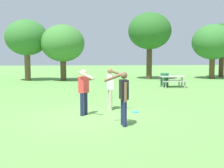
# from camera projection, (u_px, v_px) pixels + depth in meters

# --- Properties ---
(ground_plane) EXTENTS (120.00, 120.00, 0.00)m
(ground_plane) POSITION_uv_depth(u_px,v_px,m) (88.00, 117.00, 9.30)
(ground_plane) COLOR #609947
(person_thrower) EXTENTS (0.71, 0.61, 1.64)m
(person_thrower) POSITION_uv_depth(u_px,v_px,m) (110.00, 86.00, 10.52)
(person_thrower) COLOR #B7AD93
(person_thrower) RESTS_ON ground
(person_catcher) EXTENTS (0.71, 0.61, 1.64)m
(person_catcher) POSITION_uv_depth(u_px,v_px,m) (123.00, 94.00, 8.06)
(person_catcher) COLOR #1E234C
(person_catcher) RESTS_ON ground
(person_bystander) EXTENTS (0.56, 0.82, 1.64)m
(person_bystander) POSITION_uv_depth(u_px,v_px,m) (84.00, 89.00, 9.53)
(person_bystander) COLOR #1E234C
(person_bystander) RESTS_ON ground
(frisbee) EXTENTS (0.28, 0.28, 0.03)m
(frisbee) POSITION_uv_depth(u_px,v_px,m) (135.00, 112.00, 10.15)
(frisbee) COLOR #2D9EDB
(frisbee) RESTS_ON ground
(picnic_table_near) EXTENTS (1.71, 1.43, 0.77)m
(picnic_table_near) POSITION_uv_depth(u_px,v_px,m) (173.00, 79.00, 18.62)
(picnic_table_near) COLOR #B2ADA3
(picnic_table_near) RESTS_ON ground
(trash_can_beside_table) EXTENTS (0.59, 0.59, 0.96)m
(trash_can_beside_table) POSITION_uv_depth(u_px,v_px,m) (164.00, 80.00, 18.99)
(trash_can_beside_table) COLOR #1E663D
(trash_can_beside_table) RESTS_ON ground
(tree_tall_left) EXTENTS (3.71, 3.71, 5.38)m
(tree_tall_left) POSITION_uv_depth(u_px,v_px,m) (27.00, 38.00, 23.70)
(tree_tall_left) COLOR brown
(tree_tall_left) RESTS_ON ground
(tree_broad_center) EXTENTS (3.80, 3.80, 4.91)m
(tree_broad_center) POSITION_uv_depth(u_px,v_px,m) (63.00, 44.00, 23.55)
(tree_broad_center) COLOR #4C3823
(tree_broad_center) RESTS_ON ground
(tree_far_right) EXTENTS (4.04, 4.04, 6.25)m
(tree_far_right) POSITION_uv_depth(u_px,v_px,m) (150.00, 31.00, 25.19)
(tree_far_right) COLOR #4C3823
(tree_far_right) RESTS_ON ground
(tree_slender_mid) EXTENTS (3.93, 3.93, 5.20)m
(tree_slender_mid) POSITION_uv_depth(u_px,v_px,m) (213.00, 42.00, 25.64)
(tree_slender_mid) COLOR brown
(tree_slender_mid) RESTS_ON ground
(tree_back_left) EXTENTS (3.52, 3.52, 5.53)m
(tree_back_left) POSITION_uv_depth(u_px,v_px,m) (222.00, 39.00, 27.61)
(tree_back_left) COLOR #4C3823
(tree_back_left) RESTS_ON ground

